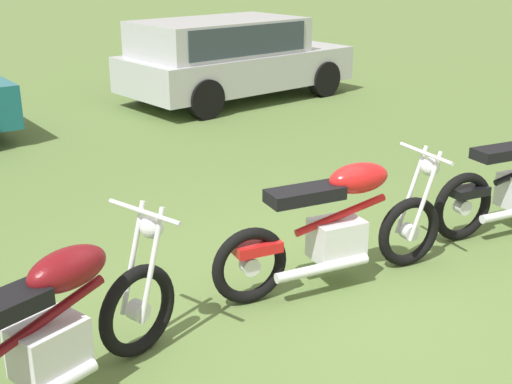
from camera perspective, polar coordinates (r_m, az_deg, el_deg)
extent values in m
plane|color=#567038|center=(5.31, 6.96, -8.70)|extent=(120.00, 120.00, 0.00)
torus|color=black|center=(4.49, -10.04, -9.97)|extent=(0.63, 0.28, 0.63)
cylinder|color=silver|center=(4.49, -10.04, -9.97)|extent=(0.16, 0.14, 0.14)
cylinder|color=silver|center=(4.44, -10.50, -5.57)|extent=(0.27, 0.12, 0.74)
cylinder|color=silver|center=(4.31, -8.90, -6.24)|extent=(0.27, 0.12, 0.74)
cube|color=silver|center=(4.12, -17.28, -12.62)|extent=(0.47, 0.41, 0.32)
cylinder|color=maroon|center=(4.03, -17.22, -10.05)|extent=(0.75, 0.29, 0.22)
ellipsoid|color=maroon|center=(3.99, -15.81, -6.33)|extent=(0.58, 0.41, 0.24)
cylinder|color=silver|center=(4.27, -9.58, -1.70)|extent=(0.23, 0.62, 0.03)
sphere|color=silver|center=(4.35, -8.90, -2.94)|extent=(0.20, 0.20, 0.16)
torus|color=black|center=(5.76, 12.97, -3.33)|extent=(0.62, 0.17, 0.61)
torus|color=black|center=(5.03, -0.53, -6.32)|extent=(0.62, 0.17, 0.61)
cylinder|color=silver|center=(5.76, 12.97, -3.33)|extent=(0.15, 0.12, 0.14)
cylinder|color=silver|center=(5.03, -0.53, -6.32)|extent=(0.15, 0.12, 0.14)
cylinder|color=silver|center=(5.74, 13.15, 0.19)|extent=(0.28, 0.07, 0.75)
cylinder|color=silver|center=(5.61, 14.28, -0.38)|extent=(0.28, 0.07, 0.75)
cube|color=silver|center=(5.34, 6.91, -3.99)|extent=(0.44, 0.35, 0.32)
cylinder|color=red|center=(5.28, 7.27, -1.95)|extent=(0.81, 0.17, 0.23)
ellipsoid|color=red|center=(5.26, 8.78, 1.19)|extent=(0.55, 0.33, 0.24)
cube|color=black|center=(5.03, 4.21, -0.21)|extent=(0.63, 0.32, 0.10)
cube|color=red|center=(5.00, 0.09, -4.75)|extent=(0.38, 0.23, 0.08)
cylinder|color=silver|center=(5.60, 14.31, 3.21)|extent=(0.12, 0.64, 0.03)
sphere|color=silver|center=(5.67, 14.67, 2.12)|extent=(0.18, 0.18, 0.16)
cylinder|color=silver|center=(5.17, 5.71, -6.50)|extent=(0.80, 0.19, 0.08)
torus|color=black|center=(6.39, 17.24, -1.20)|extent=(0.66, 0.18, 0.65)
cylinder|color=silver|center=(6.39, 17.24, -1.20)|extent=(0.15, 0.12, 0.14)
cube|color=black|center=(6.53, 20.40, 3.21)|extent=(0.63, 0.32, 0.10)
cube|color=black|center=(6.38, 17.77, 0.06)|extent=(0.38, 0.23, 0.08)
cube|color=#B2B5BA|center=(12.12, -1.60, 10.53)|extent=(4.30, 2.31, 0.60)
cube|color=#B2B5BA|center=(11.79, -3.17, 13.09)|extent=(3.06, 1.98, 0.60)
cube|color=#2D3842|center=(11.79, -3.18, 13.19)|extent=(2.63, 1.96, 0.48)
cylinder|color=black|center=(13.66, 0.62, 10.63)|extent=(0.66, 0.30, 0.64)
cylinder|color=black|center=(12.45, 5.85, 9.61)|extent=(0.66, 0.30, 0.64)
cylinder|color=black|center=(12.07, -9.24, 9.13)|extent=(0.66, 0.30, 0.64)
cylinder|color=black|center=(10.69, -4.39, 7.94)|extent=(0.66, 0.30, 0.64)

